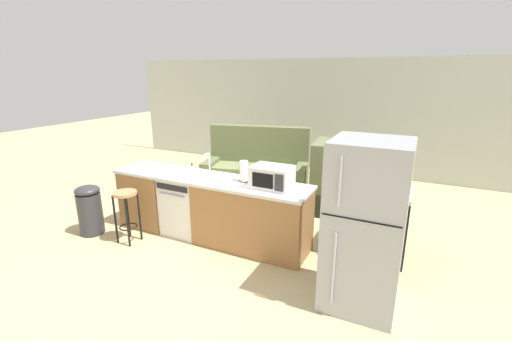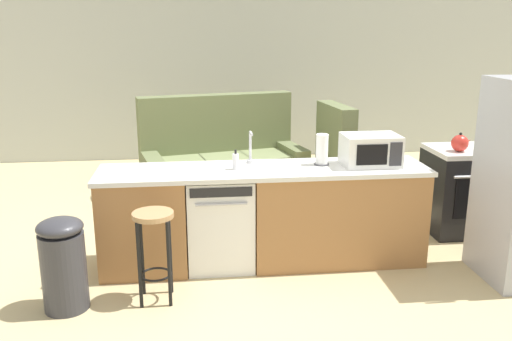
# 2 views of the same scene
# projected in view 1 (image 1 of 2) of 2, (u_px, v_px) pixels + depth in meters

# --- Properties ---
(ground_plane) EXTENTS (24.00, 24.00, 0.00)m
(ground_plane) POSITION_uv_depth(u_px,v_px,m) (202.00, 234.00, 5.05)
(ground_plane) COLOR tan
(wall_back) EXTENTS (10.00, 0.06, 2.60)m
(wall_back) POSITION_uv_depth(u_px,v_px,m) (311.00, 115.00, 8.18)
(wall_back) COLOR beige
(wall_back) RESTS_ON ground_plane
(kitchen_counter) EXTENTS (2.94, 0.66, 0.90)m
(kitchen_counter) POSITION_uv_depth(u_px,v_px,m) (214.00, 211.00, 4.83)
(kitchen_counter) COLOR #9E6B3D
(kitchen_counter) RESTS_ON ground_plane
(dishwasher) EXTENTS (0.58, 0.61, 0.84)m
(dishwasher) POSITION_uv_depth(u_px,v_px,m) (186.00, 205.00, 5.03)
(dishwasher) COLOR white
(dishwasher) RESTS_ON ground_plane
(stove_range) EXTENTS (0.76, 0.68, 0.90)m
(stove_range) POSITION_uv_depth(u_px,v_px,m) (376.00, 222.00, 4.40)
(stove_range) COLOR black
(stove_range) RESTS_ON ground_plane
(refrigerator) EXTENTS (0.72, 0.73, 1.72)m
(refrigerator) POSITION_uv_depth(u_px,v_px,m) (365.00, 226.00, 3.34)
(refrigerator) COLOR #A8AAB2
(refrigerator) RESTS_ON ground_plane
(microwave) EXTENTS (0.50, 0.37, 0.28)m
(microwave) POSITION_uv_depth(u_px,v_px,m) (272.00, 177.00, 4.28)
(microwave) COLOR white
(microwave) RESTS_ON kitchen_counter
(sink_faucet) EXTENTS (0.07, 0.18, 0.30)m
(sink_faucet) POSITION_uv_depth(u_px,v_px,m) (209.00, 164.00, 4.90)
(sink_faucet) COLOR silver
(sink_faucet) RESTS_ON kitchen_counter
(paper_towel_roll) EXTENTS (0.14, 0.14, 0.28)m
(paper_towel_roll) POSITION_uv_depth(u_px,v_px,m) (244.00, 172.00, 4.52)
(paper_towel_roll) COLOR #4C4C51
(paper_towel_roll) RESTS_ON kitchen_counter
(soap_bottle) EXTENTS (0.06, 0.06, 0.18)m
(soap_bottle) POSITION_uv_depth(u_px,v_px,m) (192.00, 170.00, 4.81)
(soap_bottle) COLOR silver
(soap_bottle) RESTS_ON kitchen_counter
(kettle) EXTENTS (0.21, 0.17, 0.19)m
(kettle) POSITION_uv_depth(u_px,v_px,m) (365.00, 183.00, 4.21)
(kettle) COLOR red
(kettle) RESTS_ON stove_range
(bar_stool) EXTENTS (0.32, 0.32, 0.74)m
(bar_stool) POSITION_uv_depth(u_px,v_px,m) (126.00, 206.00, 4.70)
(bar_stool) COLOR tan
(bar_stool) RESTS_ON ground_plane
(trash_bin) EXTENTS (0.35, 0.35, 0.74)m
(trash_bin) POSITION_uv_depth(u_px,v_px,m) (90.00, 209.00, 4.98)
(trash_bin) COLOR #333338
(trash_bin) RESTS_ON ground_plane
(couch) EXTENTS (2.15, 1.31, 1.27)m
(couch) POSITION_uv_depth(u_px,v_px,m) (257.00, 171.00, 6.82)
(couch) COLOR #667047
(couch) RESTS_ON ground_plane
(armchair) EXTENTS (0.90, 0.94, 1.20)m
(armchair) POSITION_uv_depth(u_px,v_px,m) (330.00, 191.00, 5.85)
(armchair) COLOR #667047
(armchair) RESTS_ON ground_plane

